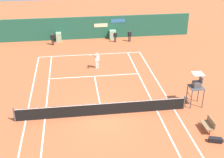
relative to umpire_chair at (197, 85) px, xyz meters
name	(u,v)px	position (x,y,z in m)	size (l,w,h in m)	color
ground_plane	(101,110)	(-6.98, 0.15, -1.65)	(80.00, 80.00, 0.01)	#B25633
tennis_net	(102,109)	(-6.98, -0.43, -1.14)	(12.10, 0.10, 1.07)	#4C4C51
sponsor_back_wall	(87,28)	(-6.96, 16.54, -0.38)	(25.00, 1.02, 2.65)	#1E5642
umpire_chair	(197,85)	(0.00, 0.00, 0.00)	(1.00, 1.00, 2.60)	#47474C
player_bench	(209,124)	(-0.33, -3.23, -1.15)	(0.54, 1.17, 0.88)	#38383D
equipment_bag	(217,140)	(-0.30, -4.48, -1.49)	(0.93, 0.52, 0.32)	black
player_on_baseline	(97,59)	(-6.59, 7.67, -0.71)	(0.51, 0.74, 1.80)	white
ball_kid_left_post	(130,35)	(-2.11, 14.80, -0.89)	(0.44, 0.18, 1.33)	black
ball_kid_right_post	(52,38)	(-10.95, 14.80, -0.87)	(0.45, 0.19, 1.36)	black
ball_kid_centre_post	(115,36)	(-3.81, 14.80, -0.93)	(0.41, 0.21, 1.25)	black
tennis_ball_near_service_line	(44,65)	(-11.59, 9.03, -1.62)	(0.07, 0.07, 0.07)	#CCE033
tennis_ball_by_sideline	(75,64)	(-8.65, 8.84, -1.62)	(0.07, 0.07, 0.07)	#CCE033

